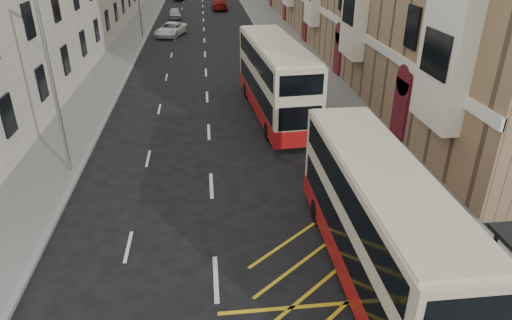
{
  "coord_description": "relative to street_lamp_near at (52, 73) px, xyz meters",
  "views": [
    {
      "loc": [
        0.02,
        -7.34,
        9.87
      ],
      "look_at": [
        1.76,
        8.27,
        2.01
      ],
      "focal_mm": 32.0,
      "sensor_mm": 36.0,
      "label": 1
    }
  ],
  "objects": [
    {
      "name": "pavement_right",
      "position": [
        14.35,
        18.0,
        -4.56
      ],
      "size": [
        4.0,
        120.0,
        0.15
      ],
      "primitive_type": "cube",
      "color": "slate",
      "rests_on": "ground"
    },
    {
      "name": "pavement_left",
      "position": [
        -1.15,
        18.0,
        -4.56
      ],
      "size": [
        3.0,
        120.0,
        0.15
      ],
      "primitive_type": "cube",
      "color": "slate",
      "rests_on": "ground"
    },
    {
      "name": "kerb_right",
      "position": [
        12.35,
        18.0,
        -4.56
      ],
      "size": [
        0.25,
        120.0,
        0.15
      ],
      "primitive_type": "cube",
      "color": "gray",
      "rests_on": "ground"
    },
    {
      "name": "kerb_left",
      "position": [
        0.35,
        18.0,
        -4.56
      ],
      "size": [
        0.25,
        120.0,
        0.15
      ],
      "primitive_type": "cube",
      "color": "gray",
      "rests_on": "ground"
    },
    {
      "name": "road_markings",
      "position": [
        6.35,
        33.0,
        -4.63
      ],
      "size": [
        10.0,
        110.0,
        0.01
      ],
      "primitive_type": null,
      "color": "silver",
      "rests_on": "ground"
    },
    {
      "name": "guard_railing",
      "position": [
        12.6,
        -6.25,
        -3.78
      ],
      "size": [
        0.06,
        6.56,
        1.01
      ],
      "color": "red",
      "rests_on": "pavement_right"
    },
    {
      "name": "street_lamp_near",
      "position": [
        0.0,
        0.0,
        0.0
      ],
      "size": [
        0.93,
        0.18,
        8.0
      ],
      "color": "gray",
      "rests_on": "pavement_left"
    },
    {
      "name": "double_decker_front",
      "position": [
        11.27,
        -8.31,
        -2.62
      ],
      "size": [
        2.3,
        9.92,
        3.95
      ],
      "rotation": [
        0.0,
        0.0,
        -0.0
      ],
      "color": "beige",
      "rests_on": "ground"
    },
    {
      "name": "double_decker_rear",
      "position": [
        10.35,
        6.14,
        -2.41
      ],
      "size": [
        3.27,
        11.12,
        4.38
      ],
      "rotation": [
        0.0,
        0.0,
        0.07
      ],
      "color": "beige",
      "rests_on": "ground"
    },
    {
      "name": "pedestrian_far",
      "position": [
        14.38,
        -8.04,
        -3.67
      ],
      "size": [
        0.96,
        0.4,
        1.63
      ],
      "primitive_type": "imported",
      "rotation": [
        0.0,
        0.0,
        3.15
      ],
      "color": "black",
      "rests_on": "pavement_right"
    },
    {
      "name": "white_van",
      "position": [
        2.89,
        30.58,
        -3.95
      ],
      "size": [
        3.61,
        5.38,
        1.37
      ],
      "primitive_type": "imported",
      "rotation": [
        0.0,
        0.0,
        -0.29
      ],
      "color": "white",
      "rests_on": "ground"
    },
    {
      "name": "car_silver",
      "position": [
        2.79,
        41.33,
        -3.99
      ],
      "size": [
        1.75,
        3.9,
        1.3
      ],
      "primitive_type": "imported",
      "rotation": [
        0.0,
        0.0,
        0.06
      ],
      "color": "#9EA2A6",
      "rests_on": "ground"
    },
    {
      "name": "car_red",
      "position": [
        8.71,
        48.36,
        -3.89
      ],
      "size": [
        2.18,
        5.18,
        1.49
      ],
      "primitive_type": "imported",
      "rotation": [
        0.0,
        0.0,
        3.16
      ],
      "color": "#97110B",
      "rests_on": "ground"
    }
  ]
}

